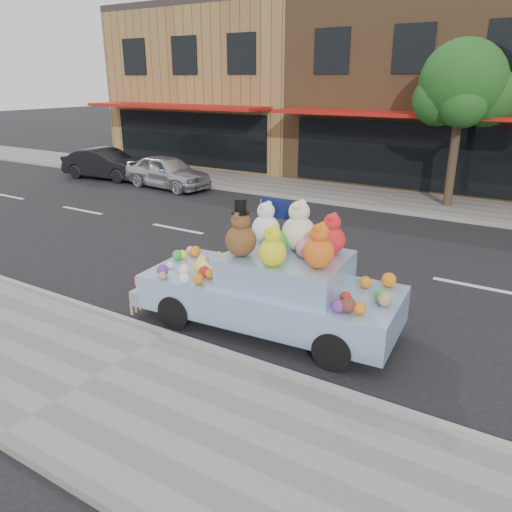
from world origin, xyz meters
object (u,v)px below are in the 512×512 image
Objects in this scene: art_car at (272,283)px; car_silver at (167,172)px; street_tree at (463,91)px; car_dark at (106,164)px.

car_silver is at bearing 134.95° from art_car.
art_car reaches higher than car_silver.
street_tree is 10.74m from car_silver.
art_car is (-0.77, -10.28, -2.89)m from street_tree.
car_silver is 12.17m from art_car.
car_dark is 0.84× the size of art_car.
art_car reaches higher than car_dark.
street_tree reaches higher than car_silver.
street_tree reaches higher than art_car.
street_tree is at bearing -70.55° from car_silver.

